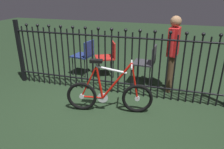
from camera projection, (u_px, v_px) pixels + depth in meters
ground_plane at (107, 106)px, 3.86m from camera, size 20.00×20.00×0.00m
iron_fence at (113, 60)px, 4.12m from camera, size 4.40×0.07×1.36m
bicycle at (109, 95)px, 3.60m from camera, size 1.44×0.44×0.92m
chair_charcoal at (148, 61)px, 4.55m from camera, size 0.46×0.46×0.86m
chair_red at (108, 55)px, 5.03m from camera, size 0.58×0.58×0.82m
chair_navy at (85, 54)px, 5.08m from camera, size 0.49×0.49×0.84m
person_visitor at (173, 49)px, 4.13m from camera, size 0.23×0.47×1.50m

